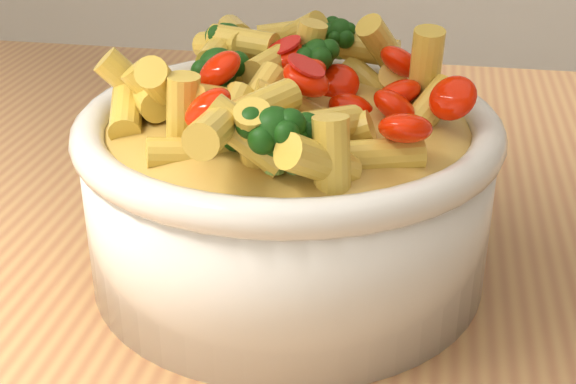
# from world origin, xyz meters

# --- Properties ---
(table) EXTENTS (1.20, 0.80, 0.90)m
(table) POSITION_xyz_m (0.00, 0.00, 0.80)
(table) COLOR #AB7B49
(table) RESTS_ON ground
(serving_bowl) EXTENTS (0.26, 0.26, 0.11)m
(serving_bowl) POSITION_xyz_m (0.09, -0.06, 0.96)
(serving_bowl) COLOR silver
(serving_bowl) RESTS_ON table
(pasta_salad) EXTENTS (0.20, 0.20, 0.05)m
(pasta_salad) POSITION_xyz_m (0.09, -0.06, 1.03)
(pasta_salad) COLOR gold
(pasta_salad) RESTS_ON serving_bowl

